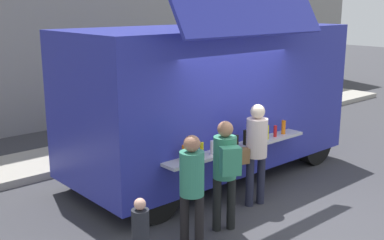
% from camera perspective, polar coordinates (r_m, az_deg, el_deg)
% --- Properties ---
extents(ground_plane, '(60.00, 60.00, 0.00)m').
position_cam_1_polar(ground_plane, '(8.12, 8.61, -10.45)').
color(ground_plane, '#38383D').
extents(food_truck_main, '(5.59, 2.90, 3.82)m').
position_cam_1_polar(food_truck_main, '(9.20, 2.20, 2.86)').
color(food_truck_main, '#29309C').
rests_on(food_truck_main, ground).
extents(trash_bin, '(0.60, 0.60, 0.97)m').
position_cam_1_polar(trash_bin, '(13.86, 7.68, 1.85)').
color(trash_bin, '#2D5D38').
rests_on(trash_bin, ground).
extents(customer_front_ordering, '(0.57, 0.35, 1.72)m').
position_cam_1_polar(customer_front_ordering, '(7.94, 7.57, -3.12)').
color(customer_front_ordering, '#202234').
rests_on(customer_front_ordering, ground).
extents(customer_mid_with_backpack, '(0.46, 0.54, 1.67)m').
position_cam_1_polar(customer_mid_with_backpack, '(6.98, 4.00, -5.38)').
color(customer_mid_with_backpack, black).
rests_on(customer_mid_with_backpack, ground).
extents(customer_rear_waiting, '(0.33, 0.33, 1.63)m').
position_cam_1_polar(customer_rear_waiting, '(6.45, -0.02, -7.45)').
color(customer_rear_waiting, black).
rests_on(customer_rear_waiting, ground).
extents(child_near_queue, '(0.22, 0.22, 1.06)m').
position_cam_1_polar(child_near_queue, '(5.96, -6.11, -12.99)').
color(child_near_queue, '#1D2535').
rests_on(child_near_queue, ground).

